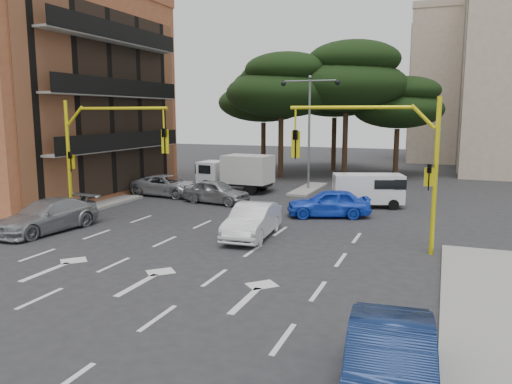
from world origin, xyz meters
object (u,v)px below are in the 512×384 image
at_px(signal_mast_left, 97,144).
at_px(box_truck_b, 239,174).
at_px(box_truck_a, 236,173).
at_px(car_blue_compact, 329,203).
at_px(car_silver_cross_b, 216,192).
at_px(street_lamp_center, 309,112).
at_px(car_silver_cross_a, 167,186).
at_px(car_navy_parked, 390,366).
at_px(van_white, 368,190).
at_px(car_white_hatch, 252,221).
at_px(car_silver_wagon, 47,216).
at_px(signal_mast_right, 387,152).

height_order(signal_mast_left, box_truck_b, signal_mast_left).
bearing_deg(signal_mast_left, box_truck_a, 78.68).
distance_m(car_blue_compact, car_silver_cross_b, 7.34).
relative_size(street_lamp_center, car_silver_cross_a, 1.59).
bearing_deg(car_blue_compact, car_silver_cross_a, -123.67).
xyz_separation_m(car_silver_cross_a, car_navy_parked, (16.16, -19.21, 0.07)).
relative_size(car_blue_compact, car_silver_cross_b, 1.04).
bearing_deg(car_silver_cross_b, van_white, -68.36).
bearing_deg(signal_mast_left, car_silver_cross_a, 98.15).
xyz_separation_m(car_white_hatch, car_navy_parked, (6.96, -10.90, 0.02)).
distance_m(car_silver_cross_b, car_navy_parked, 21.52).
relative_size(car_blue_compact, box_truck_b, 0.90).
height_order(car_silver_cross_a, box_truck_b, box_truck_b).
xyz_separation_m(car_silver_wagon, box_truck_b, (3.50, 14.45, 0.45)).
bearing_deg(signal_mast_right, car_navy_parked, -82.89).
bearing_deg(van_white, box_truck_a, -123.67).
bearing_deg(car_blue_compact, car_navy_parked, -3.21).
height_order(street_lamp_center, box_truck_a, street_lamp_center).
bearing_deg(box_truck_a, car_white_hatch, -149.99).
height_order(street_lamp_center, car_blue_compact, street_lamp_center).
distance_m(car_silver_cross_a, car_silver_cross_b, 4.38).
bearing_deg(box_truck_b, signal_mast_left, 167.92).
relative_size(car_white_hatch, car_navy_parked, 0.98).
height_order(car_white_hatch, box_truck_a, box_truck_a).
height_order(signal_mast_left, van_white, signal_mast_left).
bearing_deg(signal_mast_left, signal_mast_right, 0.00).
distance_m(signal_mast_left, car_navy_parked, 18.75).
xyz_separation_m(signal_mast_right, box_truck_a, (-11.30, 11.52, -2.60)).
height_order(car_silver_cross_a, car_navy_parked, car_navy_parked).
xyz_separation_m(street_lamp_center, box_truck_b, (-4.50, -1.85, -4.25)).
xyz_separation_m(street_lamp_center, car_navy_parked, (8.16, -24.87, -4.67)).
relative_size(car_white_hatch, box_truck_a, 0.86).
xyz_separation_m(street_lamp_center, car_silver_cross_b, (-3.83, -7.00, -4.72)).
bearing_deg(car_silver_cross_b, car_silver_wagon, 164.53).
distance_m(signal_mast_left, car_silver_cross_b, 8.25).
bearing_deg(street_lamp_center, signal_mast_left, -115.91).
bearing_deg(car_navy_parked, van_white, 94.30).
relative_size(car_navy_parked, box_truck_b, 0.96).
relative_size(signal_mast_right, car_silver_cross_b, 1.45).
xyz_separation_m(car_blue_compact, car_silver_cross_a, (-11.35, 2.85, -0.05)).
xyz_separation_m(car_white_hatch, car_silver_cross_b, (-5.03, 6.97, -0.03)).
relative_size(signal_mast_right, street_lamp_center, 0.77).
xyz_separation_m(car_white_hatch, car_silver_cross_a, (-9.20, 8.31, -0.06)).
bearing_deg(street_lamp_center, car_silver_cross_b, -118.70).
relative_size(car_navy_parked, box_truck_a, 0.88).
bearing_deg(signal_mast_left, street_lamp_center, 64.09).
bearing_deg(van_white, car_silver_cross_a, -105.72).
distance_m(street_lamp_center, car_silver_wagon, 18.75).
height_order(signal_mast_right, car_white_hatch, signal_mast_right).
relative_size(car_navy_parked, van_white, 1.17).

